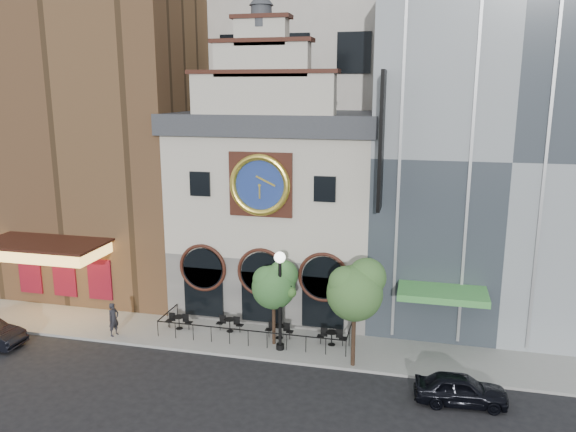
# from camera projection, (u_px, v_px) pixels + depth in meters

# --- Properties ---
(ground) EXTENTS (120.00, 120.00, 0.00)m
(ground) POSITION_uv_depth(u_px,v_px,m) (241.00, 359.00, 29.21)
(ground) COLOR black
(ground) RESTS_ON ground
(sidewalk) EXTENTS (44.00, 5.00, 0.15)m
(sidewalk) POSITION_uv_depth(u_px,v_px,m) (255.00, 337.00, 31.57)
(sidewalk) COLOR gray
(sidewalk) RESTS_ON ground
(clock_building) EXTENTS (12.60, 8.78, 18.65)m
(clock_building) POSITION_uv_depth(u_px,v_px,m) (278.00, 204.00, 35.15)
(clock_building) COLOR #605E5B
(clock_building) RESTS_ON ground
(theater_building) EXTENTS (14.00, 15.60, 25.00)m
(theater_building) POSITION_uv_depth(u_px,v_px,m) (104.00, 105.00, 38.84)
(theater_building) COLOR brown
(theater_building) RESTS_ON ground
(retail_building) EXTENTS (14.00, 14.40, 20.00)m
(retail_building) POSITION_uv_depth(u_px,v_px,m) (498.00, 150.00, 33.47)
(retail_building) COLOR gray
(retail_building) RESTS_ON ground
(office_tower) EXTENTS (20.00, 16.00, 40.00)m
(office_tower) POSITION_uv_depth(u_px,v_px,m) (317.00, 7.00, 43.75)
(office_tower) COLOR beige
(office_tower) RESTS_ON ground
(cafe_railing) EXTENTS (10.60, 2.60, 0.90)m
(cafe_railing) POSITION_uv_depth(u_px,v_px,m) (255.00, 329.00, 31.45)
(cafe_railing) COLOR black
(cafe_railing) RESTS_ON sidewalk
(bistro_0) EXTENTS (1.58, 0.68, 0.90)m
(bistro_0) POSITION_uv_depth(u_px,v_px,m) (179.00, 321.00, 32.40)
(bistro_0) COLOR black
(bistro_0) RESTS_ON sidewalk
(bistro_1) EXTENTS (1.58, 0.68, 0.90)m
(bistro_1) POSITION_uv_depth(u_px,v_px,m) (230.00, 324.00, 32.04)
(bistro_1) COLOR black
(bistro_1) RESTS_ON sidewalk
(bistro_2) EXTENTS (1.58, 0.68, 0.90)m
(bistro_2) POSITION_uv_depth(u_px,v_px,m) (279.00, 330.00, 31.18)
(bistro_2) COLOR black
(bistro_2) RESTS_ON sidewalk
(bistro_3) EXTENTS (1.58, 0.68, 0.90)m
(bistro_3) POSITION_uv_depth(u_px,v_px,m) (332.00, 337.00, 30.35)
(bistro_3) COLOR black
(bistro_3) RESTS_ON sidewalk
(car_right) EXTENTS (4.17, 1.92, 1.38)m
(car_right) POSITION_uv_depth(u_px,v_px,m) (461.00, 389.00, 24.92)
(car_right) COLOR black
(car_right) RESTS_ON ground
(pedestrian) EXTENTS (0.65, 0.80, 1.92)m
(pedestrian) POSITION_uv_depth(u_px,v_px,m) (114.00, 319.00, 31.44)
(pedestrian) COLOR black
(pedestrian) RESTS_ON sidewalk
(lamppost) EXTENTS (1.69, 0.86, 5.42)m
(lamppost) POSITION_uv_depth(u_px,v_px,m) (280.00, 290.00, 29.21)
(lamppost) COLOR black
(lamppost) RESTS_ON sidewalk
(tree_left) EXTENTS (2.44, 2.35, 4.70)m
(tree_left) POSITION_uv_depth(u_px,v_px,m) (274.00, 284.00, 29.86)
(tree_left) COLOR #382619
(tree_left) RESTS_ON sidewalk
(tree_right) EXTENTS (2.88, 2.77, 5.54)m
(tree_right) POSITION_uv_depth(u_px,v_px,m) (356.00, 288.00, 27.37)
(tree_right) COLOR #382619
(tree_right) RESTS_ON sidewalk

